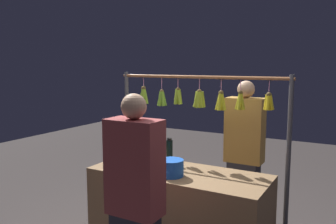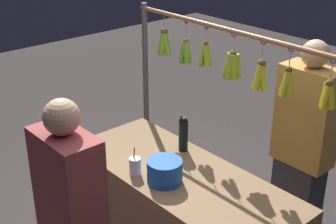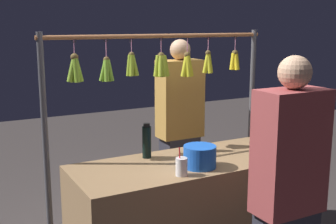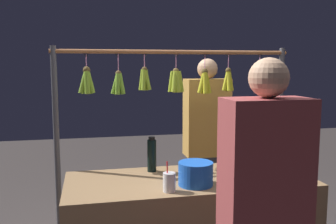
{
  "view_description": "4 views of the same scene",
  "coord_description": "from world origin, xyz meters",
  "px_view_note": "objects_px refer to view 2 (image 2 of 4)",
  "views": [
    {
      "loc": [
        -1.52,
        2.9,
        1.86
      ],
      "look_at": [
        0.12,
        0.0,
        1.41
      ],
      "focal_mm": 38.07,
      "sensor_mm": 36.0,
      "label": 1
    },
    {
      "loc": [
        -1.99,
        1.86,
        2.53
      ],
      "look_at": [
        0.14,
        0.0,
        1.24
      ],
      "focal_mm": 51.52,
      "sensor_mm": 36.0,
      "label": 2
    },
    {
      "loc": [
        1.57,
        2.6,
        1.82
      ],
      "look_at": [
        0.17,
        0.0,
        1.23
      ],
      "focal_mm": 46.98,
      "sensor_mm": 36.0,
      "label": 3
    },
    {
      "loc": [
        0.67,
        2.4,
        1.63
      ],
      "look_at": [
        0.15,
        0.0,
        1.32
      ],
      "focal_mm": 39.58,
      "sensor_mm": 36.0,
      "label": 4
    }
  ],
  "objects_px": {
    "water_bottle": "(183,135)",
    "drink_cup": "(135,166)",
    "vendor_person": "(302,157)",
    "blue_bucket": "(165,171)"
  },
  "relations": [
    {
      "from": "water_bottle",
      "to": "drink_cup",
      "type": "height_order",
      "value": "water_bottle"
    },
    {
      "from": "drink_cup",
      "to": "vendor_person",
      "type": "bearing_deg",
      "value": -119.27
    },
    {
      "from": "blue_bucket",
      "to": "vendor_person",
      "type": "height_order",
      "value": "vendor_person"
    },
    {
      "from": "drink_cup",
      "to": "water_bottle",
      "type": "bearing_deg",
      "value": -86.15
    },
    {
      "from": "drink_cup",
      "to": "vendor_person",
      "type": "distance_m",
      "value": 1.19
    },
    {
      "from": "drink_cup",
      "to": "blue_bucket",
      "type": "bearing_deg",
      "value": -156.1
    },
    {
      "from": "blue_bucket",
      "to": "drink_cup",
      "type": "xyz_separation_m",
      "value": [
        0.2,
        0.09,
        -0.02
      ]
    },
    {
      "from": "blue_bucket",
      "to": "vendor_person",
      "type": "bearing_deg",
      "value": -112.01
    },
    {
      "from": "water_bottle",
      "to": "vendor_person",
      "type": "relative_size",
      "value": 0.15
    },
    {
      "from": "water_bottle",
      "to": "vendor_person",
      "type": "distance_m",
      "value": 0.85
    }
  ]
}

